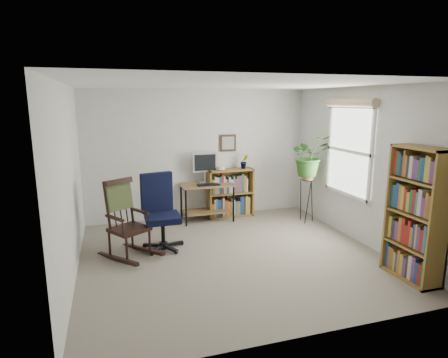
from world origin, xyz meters
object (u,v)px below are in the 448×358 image
object	(u,v)px
low_bookshelf	(230,193)
office_chair	(162,212)
tall_bookshelf	(416,215)
rocking_chair	(129,219)
desk	(207,202)

from	to	relation	value
low_bookshelf	office_chair	bearing A→B (deg)	-139.41
office_chair	tall_bookshelf	xyz separation A→B (m)	(2.83, -1.87, 0.26)
rocking_chair	desk	bearing A→B (deg)	8.71
desk	low_bookshelf	xyz separation A→B (m)	(0.49, 0.12, 0.11)
desk	rocking_chair	bearing A→B (deg)	-138.65
rocking_chair	tall_bookshelf	xyz separation A→B (m)	(3.32, -1.71, 0.26)
rocking_chair	tall_bookshelf	bearing A→B (deg)	-59.96
office_chair	rocking_chair	size ratio (longest dim) A/B	1.02
rocking_chair	tall_bookshelf	world-z (taller)	tall_bookshelf
low_bookshelf	tall_bookshelf	xyz separation A→B (m)	(1.35, -3.13, 0.37)
desk	tall_bookshelf	size ratio (longest dim) A/B	0.58
tall_bookshelf	low_bookshelf	bearing A→B (deg)	113.37
rocking_chair	office_chair	bearing A→B (deg)	-15.30
office_chair	low_bookshelf	bearing A→B (deg)	28.96
desk	tall_bookshelf	distance (m)	3.57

